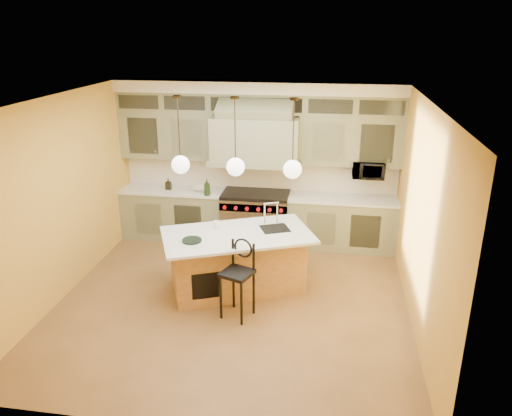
% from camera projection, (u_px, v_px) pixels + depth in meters
% --- Properties ---
extents(floor, '(5.00, 5.00, 0.00)m').
position_uv_depth(floor, '(233.00, 301.00, 7.30)').
color(floor, brown).
rests_on(floor, ground).
extents(ceiling, '(5.00, 5.00, 0.00)m').
position_uv_depth(ceiling, '(229.00, 100.00, 6.29)').
color(ceiling, white).
rests_on(ceiling, wall_back).
extents(wall_back, '(5.00, 0.00, 5.00)m').
position_uv_depth(wall_back, '(259.00, 161.00, 9.11)').
color(wall_back, gold).
rests_on(wall_back, ground).
extents(wall_front, '(5.00, 0.00, 5.00)m').
position_uv_depth(wall_front, '(176.00, 303.00, 4.48)').
color(wall_front, gold).
rests_on(wall_front, ground).
extents(wall_left, '(0.00, 5.00, 5.00)m').
position_uv_depth(wall_left, '(61.00, 199.00, 7.16)').
color(wall_left, gold).
rests_on(wall_left, ground).
extents(wall_right, '(0.00, 5.00, 5.00)m').
position_uv_depth(wall_right, '(421.00, 218.00, 6.43)').
color(wall_right, gold).
rests_on(wall_right, ground).
extents(back_cabinetry, '(5.00, 0.77, 2.90)m').
position_uv_depth(back_cabinetry, '(257.00, 166.00, 8.87)').
color(back_cabinetry, gray).
rests_on(back_cabinetry, floor).
extents(range, '(1.20, 0.74, 0.96)m').
position_uv_depth(range, '(256.00, 217.00, 9.12)').
color(range, silver).
rests_on(range, floor).
extents(kitchen_island, '(2.44, 1.92, 1.35)m').
position_uv_depth(kitchen_island, '(237.00, 260.00, 7.49)').
color(kitchen_island, '#905F33').
rests_on(kitchen_island, floor).
extents(counter_stool, '(0.50, 0.50, 1.10)m').
position_uv_depth(counter_stool, '(238.00, 274.00, 6.73)').
color(counter_stool, black).
rests_on(counter_stool, floor).
extents(microwave, '(0.54, 0.37, 0.30)m').
position_uv_depth(microwave, '(368.00, 169.00, 8.60)').
color(microwave, black).
rests_on(microwave, back_cabinetry).
extents(oil_bottle_a, '(0.13, 0.13, 0.30)m').
position_uv_depth(oil_bottle_a, '(207.00, 187.00, 8.83)').
color(oil_bottle_a, '#1B3414').
rests_on(oil_bottle_a, back_cabinetry).
extents(oil_bottle_b, '(0.10, 0.10, 0.21)m').
position_uv_depth(oil_bottle_b, '(168.00, 184.00, 9.17)').
color(oil_bottle_b, black).
rests_on(oil_bottle_b, back_cabinetry).
extents(fruit_bowl, '(0.30, 0.30, 0.07)m').
position_uv_depth(fruit_bowl, '(201.00, 189.00, 9.10)').
color(fruit_bowl, silver).
rests_on(fruit_bowl, back_cabinetry).
extents(cup, '(0.12, 0.12, 0.11)m').
position_uv_depth(cup, '(217.00, 225.00, 7.49)').
color(cup, white).
rests_on(cup, kitchen_island).
extents(pendant_left, '(0.26, 0.26, 1.11)m').
position_uv_depth(pendant_left, '(180.00, 163.00, 7.10)').
color(pendant_left, '#2D2319').
rests_on(pendant_left, ceiling).
extents(pendant_center, '(0.26, 0.26, 1.11)m').
position_uv_depth(pendant_center, '(236.00, 165.00, 6.98)').
color(pendant_center, '#2D2319').
rests_on(pendant_center, ceiling).
extents(pendant_right, '(0.26, 0.26, 1.11)m').
position_uv_depth(pendant_right, '(292.00, 167.00, 6.87)').
color(pendant_right, '#2D2319').
rests_on(pendant_right, ceiling).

